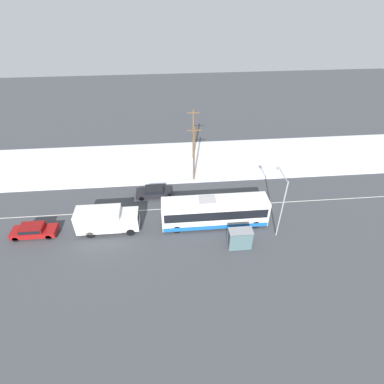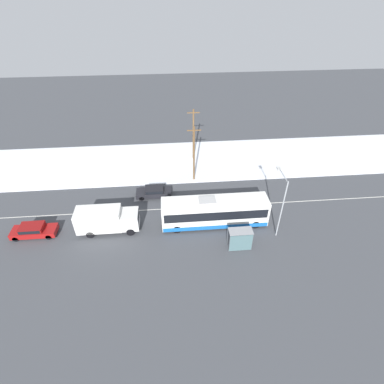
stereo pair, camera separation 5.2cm
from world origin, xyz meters
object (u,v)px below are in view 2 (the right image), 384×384
object	(u,v)px
bus_shelter	(241,238)
utility_pole_roadside	(194,154)
pedestrian_at_stop	(237,233)
streetlamp	(281,199)
city_bus	(215,212)
sedan_car	(154,192)
parked_car_near_truck	(33,230)
utility_pole_snowlot	(193,134)
box_truck	(106,219)

from	to	relation	value
bus_shelter	utility_pole_roadside	world-z (taller)	utility_pole_roadside
pedestrian_at_stop	streetlamp	world-z (taller)	streetlamp
streetlamp	utility_pole_roadside	size ratio (longest dim) A/B	0.90
city_bus	utility_pole_roadside	distance (m)	9.61
sedan_car	parked_car_near_truck	xyz separation A→B (m)	(-13.10, -6.00, 0.02)
pedestrian_at_stop	streetlamp	size ratio (longest dim) A/B	0.24
sedan_car	streetlamp	size ratio (longest dim) A/B	0.62
utility_pole_roadside	bus_shelter	bearing A→B (deg)	-75.01
sedan_car	utility_pole_snowlot	bearing A→B (deg)	-122.55
city_bus	bus_shelter	size ratio (longest dim) A/B	4.86
utility_pole_roadside	streetlamp	bearing A→B (deg)	-53.76
sedan_car	utility_pole_roadside	size ratio (longest dim) A/B	0.56
city_bus	utility_pole_roadside	xyz separation A→B (m)	(-1.50, 9.17, 2.46)
box_truck	utility_pole_snowlot	size ratio (longest dim) A/B	0.86
city_bus	streetlamp	world-z (taller)	streetlamp
bus_shelter	pedestrian_at_stop	bearing A→B (deg)	93.60
city_bus	sedan_car	distance (m)	9.17
pedestrian_at_stop	bus_shelter	bearing A→B (deg)	-86.40
city_bus	bus_shelter	distance (m)	4.66
city_bus	utility_pole_snowlot	distance (m)	15.42
sedan_car	pedestrian_at_stop	bearing A→B (deg)	135.94
box_truck	parked_car_near_truck	size ratio (longest dim) A/B	1.41
bus_shelter	utility_pole_snowlot	distance (m)	19.77
sedan_car	utility_pole_roadside	world-z (taller)	utility_pole_roadside
pedestrian_at_stop	utility_pole_roadside	size ratio (longest dim) A/B	0.22
city_bus	utility_pole_snowlot	bearing A→B (deg)	93.85
pedestrian_at_stop	streetlamp	xyz separation A→B (m)	(4.60, 0.97, 3.57)
parked_car_near_truck	streetlamp	distance (m)	27.00
sedan_car	bus_shelter	world-z (taller)	bus_shelter
sedan_car	box_truck	bearing A→B (deg)	49.19
city_bus	bus_shelter	xyz separation A→B (m)	(2.07, -4.18, -0.07)
sedan_car	streetlamp	world-z (taller)	streetlamp
city_bus	utility_pole_snowlot	world-z (taller)	utility_pole_snowlot
city_bus	parked_car_near_truck	distance (m)	20.11
box_truck	utility_pole_snowlot	xyz separation A→B (m)	(11.06, 15.24, 2.53)
city_bus	sedan_car	size ratio (longest dim) A/B	2.66
pedestrian_at_stop	streetlamp	bearing A→B (deg)	11.86
pedestrian_at_stop	utility_pole_snowlot	bearing A→B (deg)	99.49
sedan_car	utility_pole_snowlot	distance (m)	11.59
sedan_car	bus_shelter	distance (m)	13.55
city_bus	pedestrian_at_stop	xyz separation A→B (m)	(1.99, -2.83, -0.66)
sedan_car	bus_shelter	xyz separation A→B (m)	(9.05, -10.03, 0.93)
parked_car_near_truck	sedan_car	bearing A→B (deg)	24.60
parked_car_near_truck	utility_pole_roadside	world-z (taller)	utility_pole_roadside
city_bus	bus_shelter	bearing A→B (deg)	-63.60
pedestrian_at_stop	utility_pole_roadside	bearing A→B (deg)	106.22
box_truck	pedestrian_at_stop	world-z (taller)	box_truck
box_truck	streetlamp	bearing A→B (deg)	-5.54
bus_shelter	utility_pole_snowlot	world-z (taller)	utility_pole_snowlot
sedan_car	utility_pole_snowlot	world-z (taller)	utility_pole_snowlot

